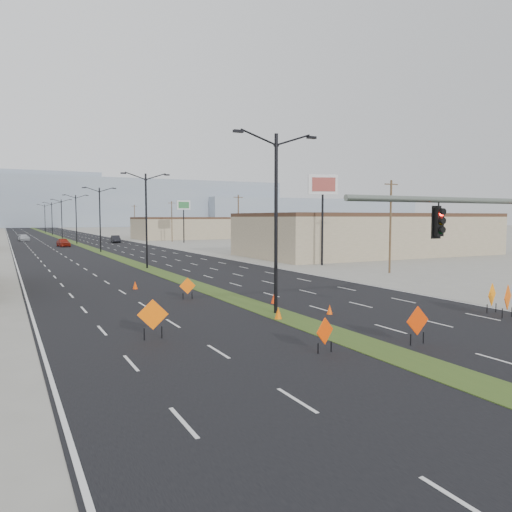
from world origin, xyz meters
name	(u,v)px	position (x,y,z in m)	size (l,w,h in m)	color
ground	(443,372)	(0.00, 0.00, 0.00)	(600.00, 600.00, 0.00)	gray
road_surface	(74,243)	(0.00, 100.00, 0.00)	(25.00, 400.00, 0.02)	black
median_strip	(74,243)	(0.00, 100.00, 0.00)	(2.00, 400.00, 0.04)	#314D1B
building_se_near	(369,236)	(34.00, 45.00, 2.75)	(36.00, 18.00, 5.50)	tan
building_se_far	(220,228)	(38.00, 110.00, 2.50)	(44.00, 16.00, 5.00)	tan
mesa_center	(101,203)	(40.00, 300.00, 14.00)	(220.00, 50.00, 28.00)	#8592A5
mesa_east	(306,212)	(180.00, 290.00, 9.00)	(160.00, 50.00, 18.00)	#8592A5
streetlight_0	(276,217)	(0.00, 12.00, 5.42)	(5.15, 0.24, 10.02)	black
streetlight_1	(146,217)	(0.00, 40.00, 5.42)	(5.15, 0.24, 10.02)	black
streetlight_2	(100,217)	(0.00, 68.00, 5.42)	(5.15, 0.24, 10.02)	black
streetlight_3	(76,217)	(0.00, 96.00, 5.42)	(5.15, 0.24, 10.02)	black
streetlight_4	(62,217)	(0.00, 124.00, 5.42)	(5.15, 0.24, 10.02)	black
streetlight_5	(52,217)	(0.00, 152.00, 5.42)	(5.15, 0.24, 10.02)	black
streetlight_6	(45,217)	(0.00, 180.00, 5.42)	(5.15, 0.24, 10.02)	black
utility_pole_0	(390,225)	(20.00, 25.00, 4.67)	(1.60, 0.20, 9.00)	#4C3823
utility_pole_1	(238,222)	(20.00, 60.00, 4.67)	(1.60, 0.20, 9.00)	#4C3823
utility_pole_2	(172,221)	(20.00, 95.00, 4.67)	(1.60, 0.20, 9.00)	#4C3823
utility_pole_3	(135,220)	(20.00, 130.00, 4.67)	(1.60, 0.20, 9.00)	#4C3823
car_left	(63,242)	(-3.61, 86.12, 0.79)	(1.87, 4.65, 1.58)	#9C1F11
car_mid	(116,239)	(8.04, 96.88, 0.77)	(1.63, 4.68, 1.54)	black
car_far	(24,238)	(-9.23, 115.00, 0.73)	(2.05, 5.04, 1.46)	#B5B9C0
construction_sign_0	(153,316)	(-7.78, 9.21, 1.07)	(1.32, 0.42, 1.82)	#FF6405
construction_sign_1	(325,332)	(-2.27, 3.94, 0.84)	(1.03, 0.41, 1.44)	#ED3E05
construction_sign_2	(187,287)	(-2.80, 18.95, 0.84)	(1.08, 0.12, 1.44)	#FF6005
construction_sign_3	(417,322)	(2.00, 3.25, 0.98)	(1.25, 0.07, 1.67)	#E03604
construction_sign_4	(492,296)	(10.96, 6.57, 1.00)	(1.20, 0.51, 1.70)	orange
construction_sign_5	(508,298)	(10.51, 5.26, 1.07)	(1.26, 0.58, 1.80)	#E55004
cone_0	(278,313)	(-0.69, 10.49, 0.34)	(0.41, 0.41, 0.69)	#E75F04
cone_1	(330,310)	(2.57, 10.42, 0.28)	(0.33, 0.33, 0.56)	#FF4C05
cone_2	(274,299)	(1.49, 14.91, 0.31)	(0.37, 0.37, 0.62)	#FF3205
cone_3	(135,285)	(-4.79, 25.17, 0.32)	(0.38, 0.38, 0.64)	#DE3D04
pole_sign_east_near	(323,191)	(18.61, 34.52, 8.37)	(3.24, 1.50, 10.20)	black
pole_sign_east_far	(184,208)	(21.04, 89.96, 7.34)	(2.95, 0.42, 9.03)	black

